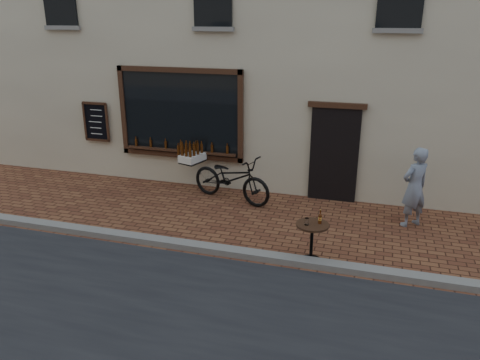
# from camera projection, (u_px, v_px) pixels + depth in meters

# --- Properties ---
(ground) EXTENTS (90.00, 90.00, 0.00)m
(ground) POSITION_uv_depth(u_px,v_px,m) (205.00, 256.00, 8.53)
(ground) COLOR #542A1B
(ground) RESTS_ON ground
(kerb) EXTENTS (90.00, 0.25, 0.12)m
(kerb) POSITION_uv_depth(u_px,v_px,m) (209.00, 248.00, 8.69)
(kerb) COLOR slate
(kerb) RESTS_ON ground
(cargo_bicycle) EXTENTS (2.55, 1.36, 1.18)m
(cargo_bicycle) POSITION_uv_depth(u_px,v_px,m) (230.00, 177.00, 10.94)
(cargo_bicycle) COLOR black
(cargo_bicycle) RESTS_ON ground
(bistro_table) EXTENTS (0.58, 0.58, 0.99)m
(bistro_table) POSITION_uv_depth(u_px,v_px,m) (312.00, 235.00, 8.17)
(bistro_table) COLOR black
(bistro_table) RESTS_ON ground
(pedestrian) EXTENTS (0.73, 0.70, 1.68)m
(pedestrian) POSITION_uv_depth(u_px,v_px,m) (415.00, 187.00, 9.52)
(pedestrian) COLOR slate
(pedestrian) RESTS_ON ground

